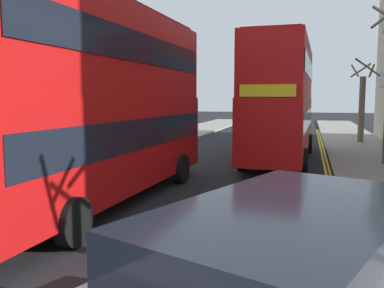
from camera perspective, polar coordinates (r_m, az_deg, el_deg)
sidewalk_left at (r=18.83m, az=-16.62°, el=-2.97°), size 4.00×80.00×0.14m
kerb_line_outer at (r=14.03m, az=19.12°, el=-6.47°), size 0.10×56.00×0.01m
kerb_line_inner at (r=14.03m, az=18.46°, el=-6.46°), size 0.10×56.00×0.01m
double_decker_bus_away at (r=12.08m, az=-12.46°, el=6.18°), size 3.05×10.88×5.64m
double_decker_bus_oncoming at (r=20.46m, az=12.18°, el=6.20°), size 3.03×10.87×5.64m
street_tree_distant at (r=29.41m, az=22.28°, el=5.01°), size 1.70×1.75×5.40m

